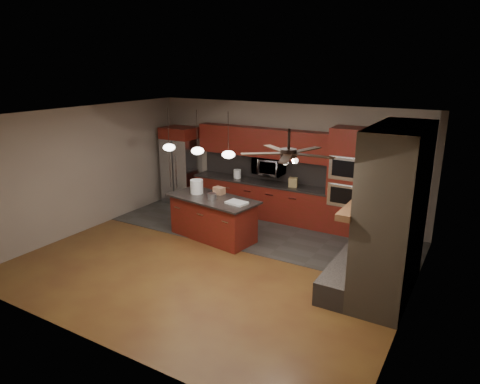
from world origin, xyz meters
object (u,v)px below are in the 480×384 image
Objects in this scene: refrigerator at (181,165)px; paint_can at (212,196)px; white_bucket at (197,187)px; cardboard_box at (219,190)px; counter_bucket at (237,174)px; kitchen_island at (213,218)px; paint_tray at (237,203)px; oven_tower at (348,182)px; counter_box at (293,182)px; microwave at (269,166)px.

paint_can is (2.21, -1.78, -0.06)m from refrigerator.
refrigerator is 2.32m from white_bucket.
counter_bucket is at bearing 115.93° from cardboard_box.
white_bucket is at bearing 176.76° from kitchen_island.
kitchen_island is at bearing -179.46° from paint_tray.
oven_tower is 10.84× the size of counter_box.
oven_tower is 3.07m from kitchen_island.
counter_box is at bearing 66.04° from kitchen_island.
counter_box reaches higher than counter_bucket.
cardboard_box reaches higher than paint_tray.
refrigerator is 6.78× the size of white_bucket.
counter_bucket is 1.56m from counter_box.
microwave is 1.96m from paint_tray.
microwave is 0.34× the size of kitchen_island.
oven_tower is at bearing -1.66° from microwave.
counter_bucket is at bearing 2.68° from refrigerator.
paint_tray is at bearing -133.09° from oven_tower.
kitchen_island is 0.52m from paint_can.
paint_tray is 1.76× the size of cardboard_box.
cardboard_box is 1.08× the size of counter_box.
paint_can is at bearing -18.91° from white_bucket.
white_bucket is 1.62× the size of paint_can.
oven_tower is 5.68× the size of paint_tray.
microwave is 0.76m from counter_box.
paint_tray is at bearing -9.47° from white_bucket.
white_bucket is 0.57m from paint_can.
microwave is 2.61m from refrigerator.
white_bucket is at bearing -91.68° from counter_bucket.
cardboard_box is (-2.44, -1.45, -0.20)m from oven_tower.
cardboard_box is (-0.70, 0.41, 0.05)m from paint_tray.
oven_tower is at bearing 0.93° from refrigerator.
paint_can is at bearing -141.87° from oven_tower.
cardboard_box is (2.13, -1.38, -0.04)m from refrigerator.
cardboard_box is at bearing 101.62° from paint_can.
counter_box is at bearing 45.30° from white_bucket.
refrigerator is at bearing -177.11° from microwave.
microwave is 3.88× the size of paint_can.
white_bucket is 0.50m from cardboard_box.
counter_box is (1.61, 1.63, -0.06)m from white_bucket.
kitchen_island is 0.82m from paint_tray.
paint_can is 0.88× the size of counter_bucket.
paint_can is at bearing -172.89° from paint_tray.
white_bucket reaches higher than cardboard_box.
white_bucket reaches higher than counter_bucket.
paint_can is at bearing -67.79° from cardboard_box.
oven_tower is at bearing -0.15° from counter_bucket.
refrigerator is at bearing 155.78° from paint_tray.
oven_tower is at bearing 38.13° from paint_can.
microwave is 2.39× the size of white_bucket.
oven_tower reaches higher than counter_box.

